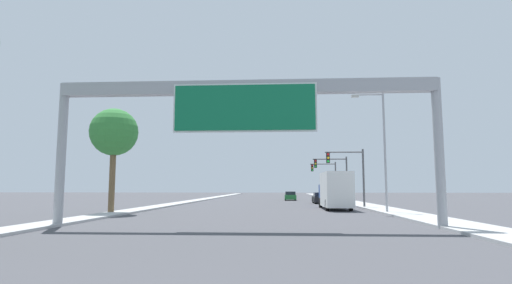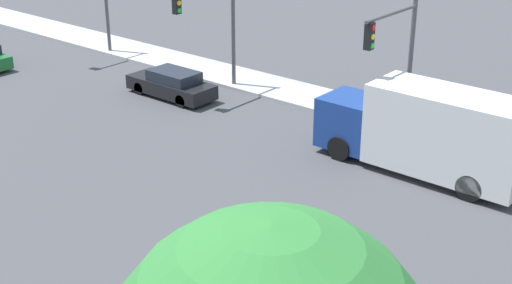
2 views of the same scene
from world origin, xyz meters
name	(u,v)px [view 2 (image 2 of 2)]	position (x,y,z in m)	size (l,w,h in m)	color
sidewalk_right	(102,43)	(11.25, 60.00, 0.07)	(3.00, 120.00, 0.15)	#B0B0B0
car_far_left	(172,84)	(7.00, 49.25, 0.67)	(1.76, 4.79, 1.40)	black
truck_box_primary	(428,132)	(7.00, 35.35, 1.74)	(2.36, 8.28, 3.44)	navy
traffic_light_near_intersection	(397,51)	(9.00, 38.00, 3.96)	(3.91, 0.32, 5.91)	#4C4C4F
traffic_light_mid_block	(214,15)	(8.85, 48.00, 3.99)	(4.32, 0.32, 5.90)	#4C4C4F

